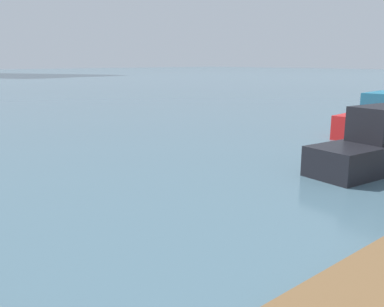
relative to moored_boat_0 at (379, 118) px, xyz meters
The scene contains 3 objects.
ground_plane 14.96m from the moored_boat_0, 167.81° to the left, with size 300.00×300.00×0.00m, color #476675.
moored_boat_0 is the anchor object (origin of this frame).
moored_boat_2 7.08m from the moored_boat_0, 155.02° to the right, with size 4.57×2.00×1.84m.
Camera 1 is at (-3.69, 8.27, 3.13)m, focal length 39.45 mm.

